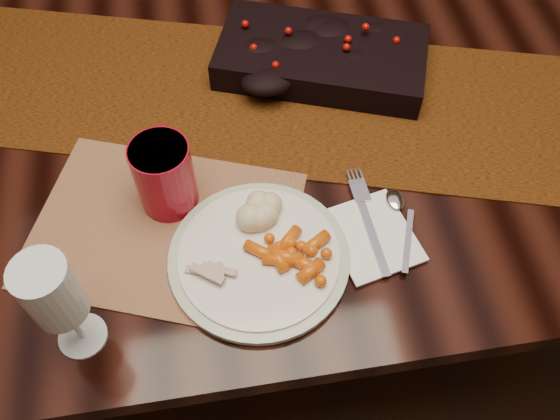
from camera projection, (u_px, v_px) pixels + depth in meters
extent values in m
plane|color=black|center=(262.00, 291.00, 1.69)|extent=(5.00, 5.00, 0.00)
cube|color=black|center=(258.00, 220.00, 1.38)|extent=(1.80, 1.00, 0.75)
cube|color=#542E0B|center=(278.00, 98.00, 1.08)|extent=(1.76, 0.84, 0.00)
cube|color=brown|center=(164.00, 229.00, 0.92)|extent=(0.48, 0.41, 0.00)
cylinder|color=white|center=(259.00, 257.00, 0.88)|extent=(0.30, 0.30, 0.02)
cube|color=white|center=(372.00, 236.00, 0.91)|extent=(0.15, 0.16, 0.00)
cylinder|color=maroon|center=(164.00, 176.00, 0.90)|extent=(0.11, 0.11, 0.12)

